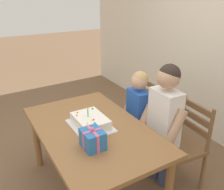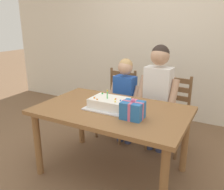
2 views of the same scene
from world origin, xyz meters
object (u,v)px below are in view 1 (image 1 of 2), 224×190
at_px(dining_table, 92,136).
at_px(chair_right, 182,145).
at_px(gift_box_red_large, 93,139).
at_px(birthday_cake, 90,122).
at_px(child_younger, 138,109).
at_px(child_older, 165,115).
at_px(chair_left, 139,116).

relative_size(dining_table, chair_right, 1.61).
distance_m(gift_box_red_large, chair_right, 1.01).
xyz_separation_m(birthday_cake, child_younger, (-0.14, 0.66, -0.09)).
bearing_deg(child_younger, child_older, -0.06).
distance_m(birthday_cake, child_younger, 0.68).
bearing_deg(chair_left, child_older, -14.62).
height_order(chair_left, child_older, child_older).
bearing_deg(child_older, gift_box_red_large, -88.46).
xyz_separation_m(birthday_cake, chair_left, (-0.33, 0.82, -0.31)).
xyz_separation_m(chair_right, child_older, (-0.11, -0.16, 0.33)).
bearing_deg(chair_left, gift_box_red_large, -56.01).
height_order(birthday_cake, gift_box_red_large, birthday_cake).
relative_size(birthday_cake, gift_box_red_large, 2.24).
bearing_deg(chair_left, dining_table, -66.19).
distance_m(chair_left, child_younger, 0.33).
relative_size(dining_table, birthday_cake, 3.38).
xyz_separation_m(chair_left, child_older, (0.62, -0.16, 0.33)).
relative_size(dining_table, child_younger, 1.32).
bearing_deg(gift_box_red_large, dining_table, 155.14).
bearing_deg(dining_table, child_older, 68.70).
bearing_deg(birthday_cake, gift_box_red_large, -21.94).
relative_size(birthday_cake, child_younger, 0.39).
xyz_separation_m(gift_box_red_large, chair_right, (0.09, 0.94, -0.34)).
xyz_separation_m(chair_left, child_younger, (0.19, -0.16, 0.21)).
distance_m(chair_left, child_older, 0.72).
xyz_separation_m(birthday_cake, child_older, (0.29, 0.66, 0.02)).
distance_m(dining_table, child_older, 0.72).
height_order(dining_table, birthday_cake, birthday_cake).
relative_size(birthday_cake, chair_right, 0.48).
xyz_separation_m(gift_box_red_large, chair_left, (-0.64, 0.94, -0.34)).
xyz_separation_m(dining_table, child_younger, (-0.17, 0.66, 0.05)).
relative_size(birthday_cake, child_older, 0.34).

